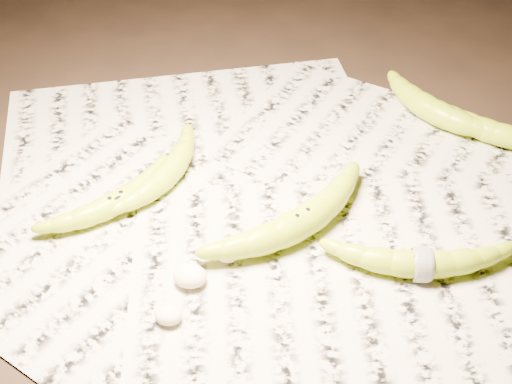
% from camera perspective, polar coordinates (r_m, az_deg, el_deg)
% --- Properties ---
extents(ground, '(3.00, 3.00, 0.00)m').
position_cam_1_polar(ground, '(0.93, -0.26, -2.93)').
color(ground, black).
rests_on(ground, ground).
extents(newspaper_patch, '(0.90, 0.70, 0.01)m').
position_cam_1_polar(newspaper_patch, '(0.94, 1.23, -1.80)').
color(newspaper_patch, beige).
rests_on(newspaper_patch, ground).
extents(banana_left_a, '(0.15, 0.18, 0.03)m').
position_cam_1_polar(banana_left_a, '(0.95, -11.19, -0.68)').
color(banana_left_a, '#B6D81B').
rests_on(banana_left_a, newspaper_patch).
extents(banana_left_b, '(0.10, 0.18, 0.03)m').
position_cam_1_polar(banana_left_b, '(0.98, -7.00, 1.71)').
color(banana_left_b, '#B6D81B').
rests_on(banana_left_b, newspaper_patch).
extents(banana_center, '(0.20, 0.22, 0.04)m').
position_cam_1_polar(banana_center, '(0.90, 3.60, -2.31)').
color(banana_center, '#B6D81B').
rests_on(banana_center, newspaper_patch).
extents(banana_taped, '(0.21, 0.09, 0.03)m').
position_cam_1_polar(banana_taped, '(0.87, 13.13, -5.50)').
color(banana_taped, '#B6D81B').
rests_on(banana_taped, newspaper_patch).
extents(banana_upper_a, '(0.19, 0.11, 0.03)m').
position_cam_1_polar(banana_upper_a, '(1.10, 18.66, 4.65)').
color(banana_upper_a, '#B6D81B').
rests_on(banana_upper_a, newspaper_patch).
extents(banana_upper_b, '(0.19, 0.16, 0.04)m').
position_cam_1_polar(banana_upper_b, '(1.12, 13.97, 6.52)').
color(banana_upper_b, '#B6D81B').
rests_on(banana_upper_b, newspaper_patch).
extents(measuring_tape, '(0.01, 0.04, 0.04)m').
position_cam_1_polar(measuring_tape, '(0.87, 13.13, -5.50)').
color(measuring_tape, white).
rests_on(measuring_tape, newspaper_patch).
extents(flesh_chunk_a, '(0.04, 0.03, 0.02)m').
position_cam_1_polar(flesh_chunk_a, '(0.85, -5.33, -6.54)').
color(flesh_chunk_a, '#FFF2C5').
rests_on(flesh_chunk_a, newspaper_patch).
extents(flesh_chunk_b, '(0.03, 0.03, 0.02)m').
position_cam_1_polar(flesh_chunk_b, '(0.82, -7.05, -9.58)').
color(flesh_chunk_b, '#FFF2C5').
rests_on(flesh_chunk_b, newspaper_patch).
extents(flesh_chunk_c, '(0.03, 0.02, 0.01)m').
position_cam_1_polar(flesh_chunk_c, '(0.87, -2.33, -4.91)').
color(flesh_chunk_c, '#FFF2C5').
rests_on(flesh_chunk_c, newspaper_patch).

